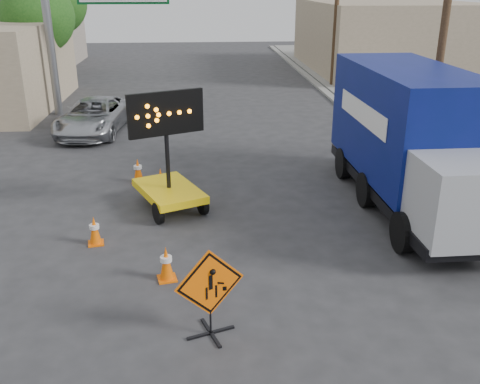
{
  "coord_description": "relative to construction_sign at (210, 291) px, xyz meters",
  "views": [
    {
      "loc": [
        0.03,
        -7.33,
        5.83
      ],
      "look_at": [
        0.88,
        3.38,
        1.59
      ],
      "focal_mm": 40.0,
      "sensor_mm": 36.0,
      "label": 1
    }
  ],
  "objects": [
    {
      "name": "building_right_far",
      "position": [
        12.86,
        29.41,
        1.42
      ],
      "size": [
        10.0,
        14.0,
        4.6
      ],
      "primitive_type": "cube",
      "color": "tan",
      "rests_on": "ground"
    },
    {
      "name": "tree_left_far",
      "position": [
        -9.14,
        29.41,
        3.71
      ],
      "size": [
        4.1,
        4.1,
        6.66
      ],
      "color": "#4F3522",
      "rests_on": "ground"
    },
    {
      "name": "utility_pole_near",
      "position": [
        7.86,
        9.41,
        3.8
      ],
      "size": [
        1.8,
        0.26,
        9.0
      ],
      "color": "#4F3522",
      "rests_on": "ground"
    },
    {
      "name": "curb_right",
      "position": [
        7.06,
        14.41,
        -0.82
      ],
      "size": [
        0.4,
        60.0,
        0.12
      ],
      "primitive_type": "cube",
      "color": "gray",
      "rests_on": "ground"
    },
    {
      "name": "cone_a",
      "position": [
        -0.86,
        1.95,
        -0.51
      ],
      "size": [
        0.45,
        0.45,
        0.76
      ],
      "rotation": [
        0.0,
        0.0,
        0.2
      ],
      "color": "#FF6405",
      "rests_on": "ground"
    },
    {
      "name": "construction_sign",
      "position": [
        0.0,
        0.0,
        0.0
      ],
      "size": [
        1.2,
        0.86,
        1.67
      ],
      "rotation": [
        0.0,
        0.0,
        0.34
      ],
      "color": "black",
      "rests_on": "ground"
    },
    {
      "name": "cone_d",
      "position": [
        -2.02,
        7.92,
        -0.5
      ],
      "size": [
        0.41,
        0.41,
        0.76
      ],
      "rotation": [
        0.0,
        0.0,
        -0.06
      ],
      "color": "#FF6405",
      "rests_on": "ground"
    },
    {
      "name": "utility_pole_far",
      "position": [
        7.86,
        23.41,
        3.8
      ],
      "size": [
        1.8,
        0.26,
        9.0
      ],
      "color": "#4F3522",
      "rests_on": "ground"
    },
    {
      "name": "cone_b",
      "position": [
        -2.64,
        3.73,
        -0.53
      ],
      "size": [
        0.42,
        0.42,
        0.71
      ],
      "rotation": [
        0.0,
        0.0,
        0.19
      ],
      "color": "#FF6405",
      "rests_on": "ground"
    },
    {
      "name": "sidewalk_right",
      "position": [
        9.36,
        14.41,
        -0.81
      ],
      "size": [
        4.0,
        60.0,
        0.15
      ],
      "primitive_type": "cube",
      "color": "gray",
      "rests_on": "ground"
    },
    {
      "name": "pickup_truck",
      "position": [
        -4.37,
        13.99,
        -0.19
      ],
      "size": [
        2.87,
        5.23,
        1.39
      ],
      "primitive_type": "imported",
      "rotation": [
        0.0,
        0.0,
        -0.12
      ],
      "color": "#AFB1B7",
      "rests_on": "ground"
    },
    {
      "name": "cone_c",
      "position": [
        -1.27,
        7.01,
        -0.51
      ],
      "size": [
        0.48,
        0.48,
        0.74
      ],
      "rotation": [
        0.0,
        0.0,
        0.34
      ],
      "color": "#FF6405",
      "rests_on": "ground"
    },
    {
      "name": "ground",
      "position": [
        -0.14,
        -0.59,
        -0.88
      ],
      "size": [
        100.0,
        100.0,
        0.0
      ],
      "primitive_type": "plane",
      "color": "#2D2D30",
      "rests_on": "ground"
    },
    {
      "name": "tree_left_near",
      "position": [
        -8.14,
        21.41,
        3.28
      ],
      "size": [
        3.71,
        3.71,
        6.03
      ],
      "color": "#4F3522",
      "rests_on": "ground"
    },
    {
      "name": "arrow_board",
      "position": [
        -0.96,
        5.76,
        -0.17
      ],
      "size": [
        2.17,
        2.64,
        3.25
      ],
      "rotation": [
        0.0,
        0.0,
        0.42
      ],
      "color": "yellow",
      "rests_on": "ground"
    },
    {
      "name": "box_truck",
      "position": [
        5.57,
        5.47,
        0.8
      ],
      "size": [
        2.59,
        7.86,
        3.72
      ],
      "rotation": [
        0.0,
        0.0,
        0.01
      ],
      "color": "black",
      "rests_on": "ground"
    },
    {
      "name": "highway_gantry",
      "position": [
        -4.57,
        17.37,
        4.19
      ],
      "size": [
        6.18,
        0.38,
        6.9
      ],
      "color": "slate",
      "rests_on": "ground"
    }
  ]
}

